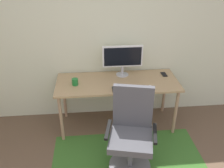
{
  "coord_description": "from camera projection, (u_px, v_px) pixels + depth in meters",
  "views": [
    {
      "loc": [
        -0.13,
        -1.16,
        2.31
      ],
      "look_at": [
        0.12,
        1.54,
        0.83
      ],
      "focal_mm": 39.04,
      "sensor_mm": 36.0,
      "label": 1
    }
  ],
  "objects": [
    {
      "name": "wall_back",
      "position": [
        99.0,
        33.0,
        3.44
      ],
      "size": [
        6.0,
        0.1,
        2.6
      ],
      "primitive_type": "cube",
      "color": "beige",
      "rests_on": "ground"
    },
    {
      "name": "area_rug",
      "position": [
        128.0,
        161.0,
        3.05
      ],
      "size": [
        1.89,
        1.09,
        0.01
      ],
      "primitive_type": "cube",
      "color": "#366625",
      "rests_on": "ground"
    },
    {
      "name": "desk",
      "position": [
        117.0,
        86.0,
        3.4
      ],
      "size": [
        1.69,
        0.67,
        0.73
      ],
      "color": "tan",
      "rests_on": "ground"
    },
    {
      "name": "monitor",
      "position": [
        123.0,
        58.0,
        3.42
      ],
      "size": [
        0.56,
        0.18,
        0.45
      ],
      "color": "#B2B2B7",
      "rests_on": "desk"
    },
    {
      "name": "keyboard",
      "position": [
        129.0,
        89.0,
        3.17
      ],
      "size": [
        0.43,
        0.13,
        0.02
      ],
      "primitive_type": "cube",
      "color": "black",
      "rests_on": "desk"
    },
    {
      "name": "computer_mouse",
      "position": [
        150.0,
        87.0,
        3.19
      ],
      "size": [
        0.06,
        0.1,
        0.03
      ],
      "primitive_type": "ellipsoid",
      "color": "white",
      "rests_on": "desk"
    },
    {
      "name": "coffee_cup",
      "position": [
        75.0,
        82.0,
        3.26
      ],
      "size": [
        0.08,
        0.08,
        0.09
      ],
      "primitive_type": "cylinder",
      "color": "#1E722E",
      "rests_on": "desk"
    },
    {
      "name": "cell_phone",
      "position": [
        164.0,
        74.0,
        3.55
      ],
      "size": [
        0.07,
        0.14,
        0.01
      ],
      "primitive_type": "cube",
      "rotation": [
        0.0,
        0.0,
        0.03
      ],
      "color": "black",
      "rests_on": "desk"
    },
    {
      "name": "office_chair",
      "position": [
        131.0,
        137.0,
        2.82
      ],
      "size": [
        0.62,
        0.58,
        1.02
      ],
      "rotation": [
        0.0,
        0.0,
        -0.22
      ],
      "color": "slate",
      "rests_on": "ground"
    }
  ]
}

